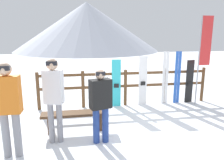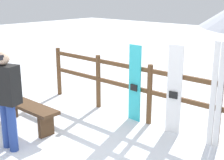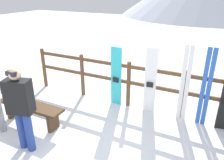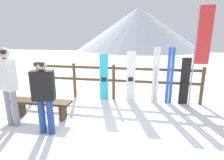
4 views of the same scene
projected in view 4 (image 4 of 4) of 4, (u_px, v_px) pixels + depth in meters
ground_plane at (100, 128)px, 3.99m from camera, size 40.00×40.00×0.00m
mountain_backdrop at (138, 29)px, 26.06m from camera, size 18.00×18.00×6.00m
fence at (114, 79)px, 5.64m from camera, size 5.47×0.10×1.16m
bench at (41, 105)px, 4.43m from camera, size 1.56×0.36×0.46m
person_white at (8, 81)px, 3.83m from camera, size 0.43×0.30×1.81m
person_black at (44, 93)px, 3.56m from camera, size 0.49×0.36×1.59m
snowboard_cyan at (104, 77)px, 5.63m from camera, size 0.28×0.07×1.49m
snowboard_white at (131, 77)px, 5.47m from camera, size 0.27×0.07×1.59m
ski_pair_white at (156, 76)px, 5.33m from camera, size 0.19×0.02×1.72m
ski_pair_blue at (170, 76)px, 5.26m from camera, size 0.19×0.02×1.72m
snowboard_black_stripe at (185, 82)px, 5.22m from camera, size 0.28×0.09×1.43m
rental_flag at (200, 46)px, 4.66m from camera, size 0.40×0.04×2.81m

